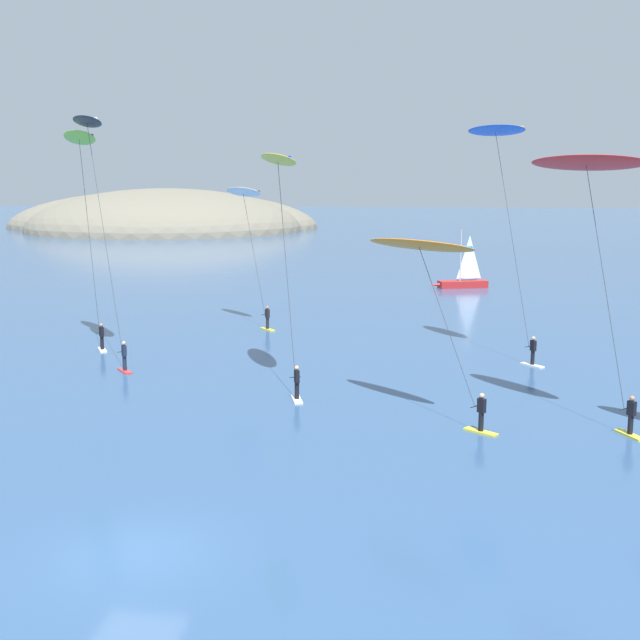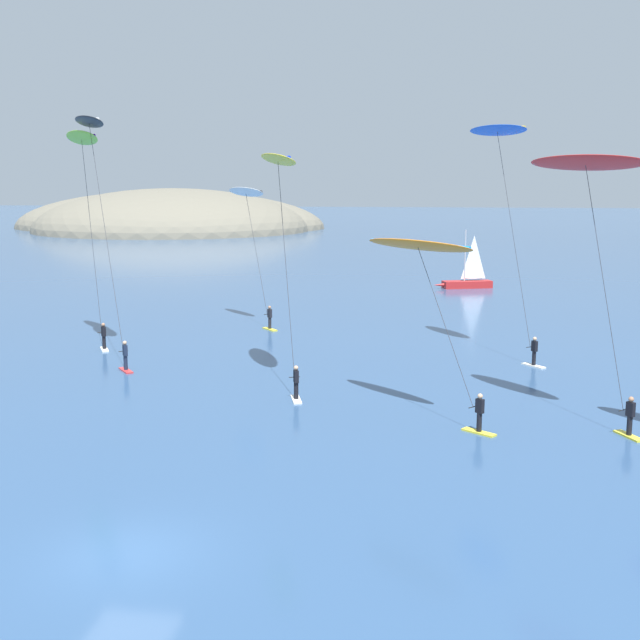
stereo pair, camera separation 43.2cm
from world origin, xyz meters
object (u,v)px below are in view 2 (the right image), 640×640
object	(u,v)px
kitesurfer_black	(92,144)
kitesurfer_lime	(83,156)
kitesurfer_red	(589,180)
sailboat_near	(464,281)
kitesurfer_white	(248,205)
kitesurfer_yellow	(279,176)
kitesurfer_orange	(423,259)
kitesurfer_blue	(500,149)

from	to	relation	value
kitesurfer_black	kitesurfer_lime	world-z (taller)	kitesurfer_black
kitesurfer_black	kitesurfer_lime	xyz separation A→B (m)	(-1.79, 2.72, -0.62)
kitesurfer_lime	kitesurfer_red	xyz separation A→B (m)	(27.95, -12.89, -1.49)
sailboat_near	kitesurfer_lime	bearing A→B (deg)	-128.63
kitesurfer_white	kitesurfer_yellow	bearing A→B (deg)	-72.07
kitesurfer_orange	kitesurfer_yellow	distance (m)	9.46
kitesurfer_blue	kitesurfer_red	bearing A→B (deg)	-79.16
kitesurfer_white	kitesurfer_lime	world-z (taller)	kitesurfer_lime
kitesurfer_white	kitesurfer_black	bearing A→B (deg)	-120.21
kitesurfer_black	kitesurfer_red	world-z (taller)	kitesurfer_black
sailboat_near	kitesurfer_blue	distance (m)	32.65
kitesurfer_white	kitesurfer_red	size ratio (longest dim) A/B	0.87
kitesurfer_lime	kitesurfer_red	world-z (taller)	kitesurfer_lime
kitesurfer_white	kitesurfer_lime	distance (m)	12.51
kitesurfer_lime	kitesurfer_orange	bearing A→B (deg)	-31.76
kitesurfer_red	kitesurfer_black	bearing A→B (deg)	158.75
sailboat_near	kitesurfer_lime	world-z (taller)	kitesurfer_lime
kitesurfer_black	kitesurfer_red	bearing A→B (deg)	-21.25
kitesurfer_lime	kitesurfer_yellow	xyz separation A→B (m)	(13.87, -8.19, -1.29)
kitesurfer_orange	kitesurfer_red	bearing A→B (deg)	1.53
kitesurfer_red	kitesurfer_yellow	distance (m)	14.85
kitesurfer_blue	kitesurfer_yellow	xyz separation A→B (m)	(-11.50, -8.78, -1.60)
sailboat_near	kitesurfer_black	xyz separation A→B (m)	(-23.07, -33.82, 11.90)
kitesurfer_red	kitesurfer_blue	bearing A→B (deg)	100.84
kitesurfer_lime	kitesurfer_yellow	size ratio (longest dim) A/B	1.14
kitesurfer_blue	sailboat_near	bearing A→B (deg)	90.96
kitesurfer_lime	kitesurfer_blue	xyz separation A→B (m)	(25.37, 0.59, 0.31)
kitesurfer_black	kitesurfer_white	size ratio (longest dim) A/B	1.42
kitesurfer_black	kitesurfer_blue	xyz separation A→B (m)	(23.58, 3.31, -0.30)
sailboat_near	kitesurfer_black	distance (m)	42.63
kitesurfer_lime	kitesurfer_black	bearing A→B (deg)	-56.69
kitesurfer_orange	sailboat_near	bearing A→B (deg)	85.17
sailboat_near	kitesurfer_red	size ratio (longest dim) A/B	0.51
kitesurfer_yellow	kitesurfer_red	bearing A→B (deg)	-18.48
sailboat_near	kitesurfer_white	xyz separation A→B (m)	(-16.44, -22.44, 8.03)
kitesurfer_red	kitesurfer_yellow	world-z (taller)	kitesurfer_yellow
kitesurfer_orange	kitesurfer_yellow	xyz separation A→B (m)	(-7.26, 4.89, 3.59)
kitesurfer_black	kitesurfer_white	world-z (taller)	kitesurfer_black
sailboat_near	kitesurfer_orange	xyz separation A→B (m)	(-3.73, -44.18, 6.41)
kitesurfer_black	kitesurfer_white	xyz separation A→B (m)	(6.63, 11.38, -3.87)
kitesurfer_black	kitesurfer_yellow	distance (m)	13.40
sailboat_near	kitesurfer_yellow	world-z (taller)	kitesurfer_yellow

